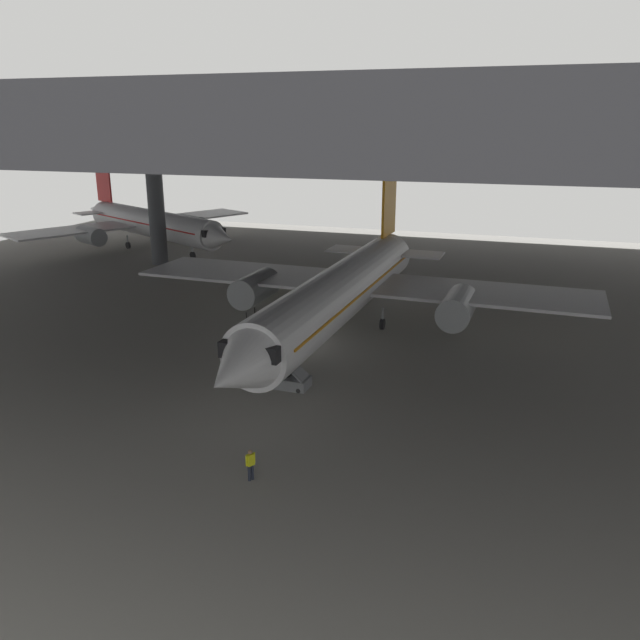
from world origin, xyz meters
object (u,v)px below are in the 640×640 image
airplane_main (343,290)px  crew_worker_near_nose (250,463)px  baggage_tug (301,289)px  boarding_stairs (278,374)px  airplane_distant (150,223)px  crew_worker_by_stairs (275,356)px

airplane_main → crew_worker_near_nose: (2.08, -22.17, -2.75)m
airplane_main → baggage_tug: bearing=124.8°
boarding_stairs → airplane_main: bearing=84.8°
airplane_main → boarding_stairs: bearing=-95.2°
baggage_tug → airplane_main: bearing=-55.2°
baggage_tug → crew_worker_near_nose: bearing=-73.8°
airplane_distant → crew_worker_near_nose: bearing=-53.1°
crew_worker_by_stairs → airplane_distant: bearing=132.5°
crew_worker_by_stairs → airplane_distant: airplane_distant is taller
boarding_stairs → baggage_tug: boarding_stairs is taller
airplane_main → baggage_tug: (-7.46, 10.74, -3.13)m
airplane_main → airplane_distant: airplane_main is taller
boarding_stairs → crew_worker_by_stairs: size_ratio=2.80×
boarding_stairs → crew_worker_by_stairs: (-1.18, 2.41, 0.25)m
airplane_main → crew_worker_by_stairs: 9.43m
crew_worker_near_nose → crew_worker_by_stairs: crew_worker_by_stairs is taller
crew_worker_near_nose → baggage_tug: bearing=106.2°
crew_worker_by_stairs → airplane_distant: 48.14m
boarding_stairs → airplane_distant: (-33.64, 37.87, 2.64)m
crew_worker_near_nose → boarding_stairs: bearing=105.7°
boarding_stairs → baggage_tug: size_ratio=1.97×
airplane_distant → baggage_tug: (27.20, -15.94, -2.87)m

